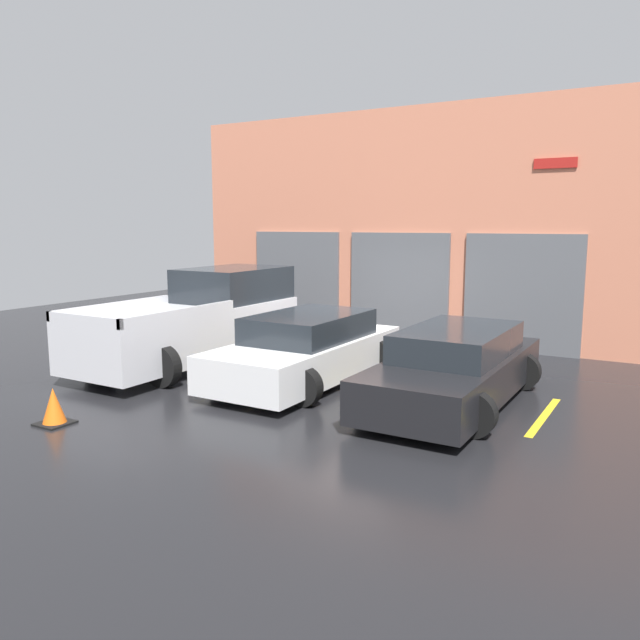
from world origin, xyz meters
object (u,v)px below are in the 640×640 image
pickup_truck (200,320)px  sedan_side (456,368)px  sedan_white (307,349)px  traffic_cone (54,408)px

pickup_truck → sedan_side: size_ratio=1.14×
pickup_truck → sedan_side: bearing=-2.9°
sedan_white → traffic_cone: bearing=-114.8°
sedan_white → sedan_side: bearing=0.0°
sedan_side → pickup_truck: bearing=177.1°
sedan_side → traffic_cone: (-4.74, -4.07, -0.34)m
sedan_side → traffic_cone: 6.26m
traffic_cone → pickup_truck: bearing=102.6°
pickup_truck → sedan_side: (5.72, -0.29, -0.30)m
pickup_truck → sedan_white: (2.86, -0.29, -0.29)m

